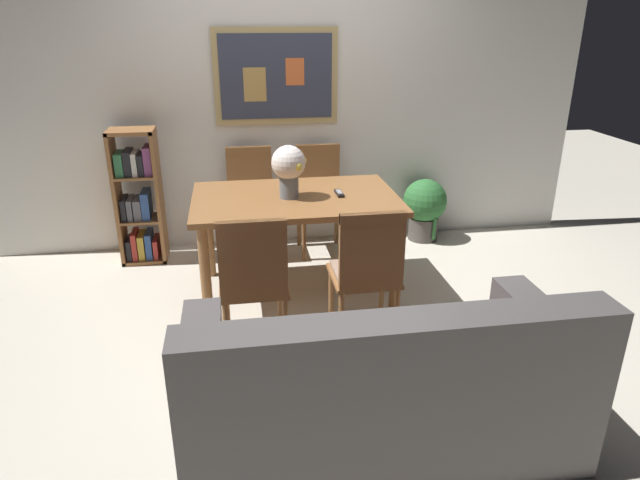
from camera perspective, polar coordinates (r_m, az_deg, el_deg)
name	(u,v)px	position (r m, az deg, el deg)	size (l,w,h in m)	color
ground_plane	(316,320)	(3.81, -0.45, -8.22)	(12.00, 12.00, 0.00)	beige
wall_back_with_painting	(288,95)	(4.86, -3.35, 14.68)	(5.20, 0.14, 2.60)	silver
dining_table	(295,209)	(3.93, -2.55, 3.19)	(1.43, 0.94, 0.75)	brown
dining_chair_near_right	(367,267)	(3.31, 4.87, -2.75)	(0.40, 0.41, 0.91)	brown
dining_chair_near_left	(253,276)	(3.21, -6.89, -3.68)	(0.40, 0.41, 0.91)	brown
dining_chair_far_left	(251,193)	(4.73, -7.16, 4.83)	(0.40, 0.41, 0.91)	brown
dining_chair_far_right	(319,190)	(4.78, -0.07, 5.18)	(0.40, 0.41, 0.91)	brown
leather_couch	(382,391)	(2.66, 6.43, -15.21)	(1.80, 0.84, 0.84)	#514C4C
bookshelf	(139,200)	(4.77, -18.16, 3.92)	(0.36, 0.28, 1.11)	brown
potted_ivy	(424,206)	(5.13, 10.71, 3.42)	(0.40, 0.40, 0.57)	#4C4742
flower_vase	(289,167)	(3.82, -3.22, 7.56)	(0.25, 0.23, 0.37)	slate
tv_remote	(339,193)	(3.93, 1.99, 4.84)	(0.05, 0.16, 0.02)	black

